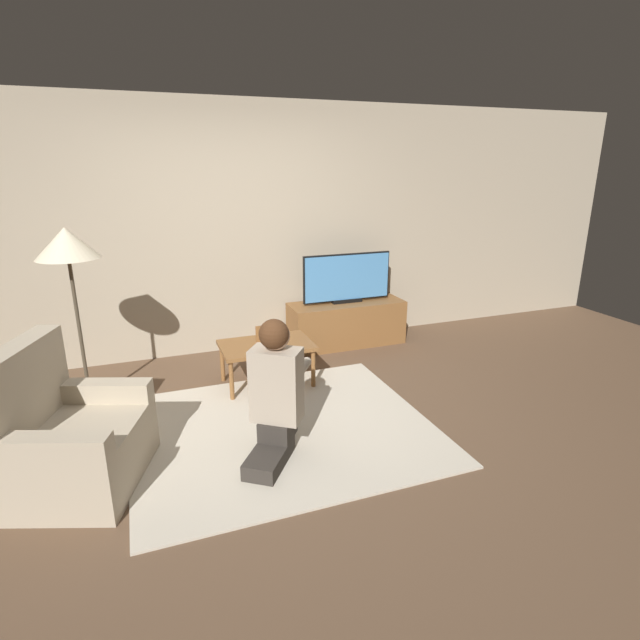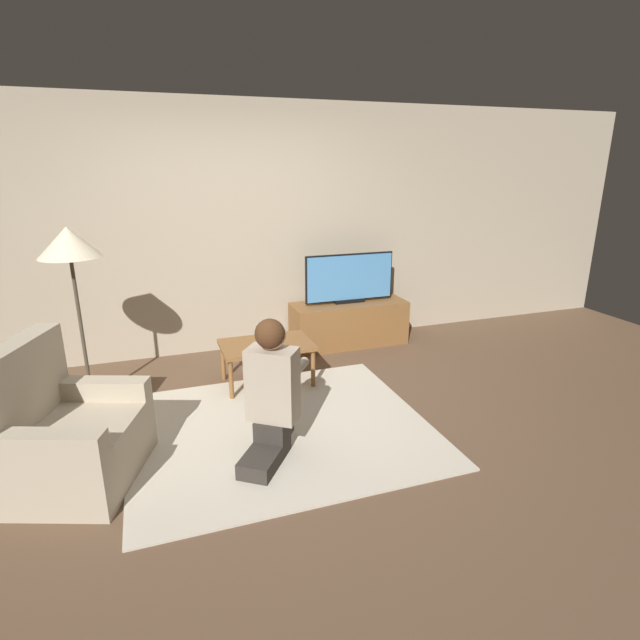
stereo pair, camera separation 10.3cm
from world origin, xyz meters
name	(u,v)px [view 1 (the left image)]	position (x,y,z in m)	size (l,w,h in m)	color
ground_plane	(283,430)	(0.00, 0.00, 0.00)	(10.00, 10.00, 0.00)	brown
wall_back	(227,231)	(0.00, 1.93, 1.30)	(10.00, 0.06, 2.60)	tan
rug	(283,429)	(0.00, 0.00, 0.01)	(2.25, 1.95, 0.02)	beige
tv_stand	(346,323)	(1.23, 1.61, 0.25)	(1.29, 0.45, 0.49)	brown
tv	(347,278)	(1.23, 1.61, 0.77)	(1.01, 0.08, 0.55)	black
coffee_table	(266,348)	(0.11, 0.86, 0.36)	(0.83, 0.53, 0.40)	brown
floor_lamp	(68,252)	(-1.42, 1.02, 1.31)	(0.48, 0.48, 1.50)	#4C4233
armchair	(70,442)	(-1.44, -0.17, 0.30)	(0.99, 1.06, 0.94)	#B7A88E
person_kneeling	(276,389)	(-0.13, -0.30, 0.51)	(0.67, 0.81, 0.99)	#332D28
picture_frame	(262,334)	(0.08, 0.93, 0.48)	(0.11, 0.01, 0.15)	brown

